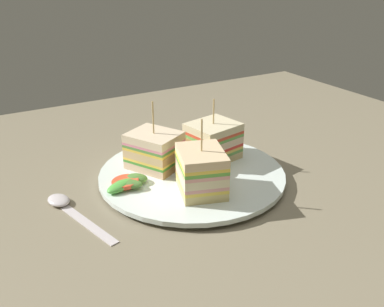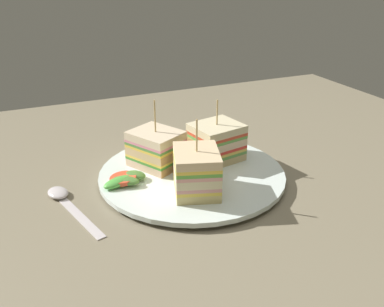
{
  "view_description": "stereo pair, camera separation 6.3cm",
  "coord_description": "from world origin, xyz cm",
  "views": [
    {
      "loc": [
        28.7,
        49.8,
        30.51
      ],
      "look_at": [
        0.0,
        0.0,
        4.27
      ],
      "focal_mm": 39.7,
      "sensor_mm": 36.0,
      "label": 1
    },
    {
      "loc": [
        23.06,
        52.65,
        30.51
      ],
      "look_at": [
        0.0,
        0.0,
        4.27
      ],
      "focal_mm": 39.7,
      "sensor_mm": 36.0,
      "label": 2
    }
  ],
  "objects": [
    {
      "name": "plate",
      "position": [
        0.0,
        0.0,
        0.77
      ],
      "size": [
        28.1,
        28.1,
        1.27
      ],
      "color": "white",
      "rests_on": "ground_plane"
    },
    {
      "name": "salad_garnish",
      "position": [
        10.3,
        -0.26,
        1.93
      ],
      "size": [
        7.31,
        5.71,
        1.54
      ],
      "color": "#51AF42",
      "rests_on": "plate"
    },
    {
      "name": "chip_pile",
      "position": [
        -0.86,
        -1.19,
        2.96
      ],
      "size": [
        5.98,
        7.06,
        3.52
      ],
      "color": "#F1D97E",
      "rests_on": "plate"
    },
    {
      "name": "ground_plane",
      "position": [
        0.0,
        0.0,
        -0.9
      ],
      "size": [
        117.76,
        92.06,
        1.8
      ],
      "primitive_type": "cube",
      "color": "#7E735B"
    },
    {
      "name": "sandwich_wedge_0",
      "position": [
        4.11,
        -4.29,
        4.04
      ],
      "size": [
        8.96,
        9.47,
        10.57
      ],
      "rotation": [
        0.0,
        0.0,
        8.35
      ],
      "color": "beige",
      "rests_on": "plate"
    },
    {
      "name": "sandwich_wedge_2",
      "position": [
        -5.33,
        -2.63,
        4.2
      ],
      "size": [
        8.54,
        7.75,
        9.9
      ],
      "rotation": [
        0.0,
        0.0,
        12.76
      ],
      "color": "#CFB57D",
      "rests_on": "plate"
    },
    {
      "name": "sandwich_wedge_1",
      "position": [
        1.81,
        5.66,
        4.28
      ],
      "size": [
        7.95,
        8.92,
        10.57
      ],
      "rotation": [
        0.0,
        0.0,
        10.68
      ],
      "color": "#DDC67C",
      "rests_on": "plate"
    },
    {
      "name": "spoon",
      "position": [
        18.98,
        -1.09,
        0.4
      ],
      "size": [
        5.75,
        15.0,
        1.0
      ],
      "rotation": [
        0.0,
        0.0,
        4.97
      ],
      "color": "silver",
      "rests_on": "ground_plane"
    }
  ]
}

